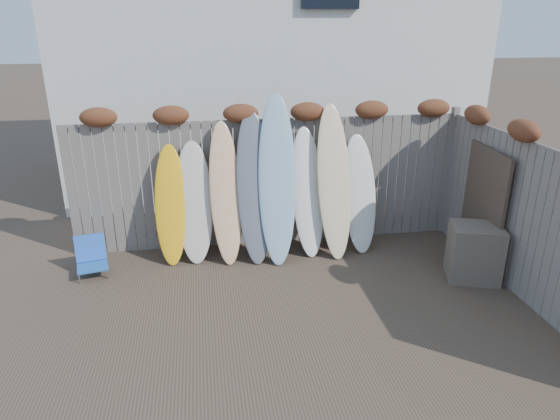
{
  "coord_description": "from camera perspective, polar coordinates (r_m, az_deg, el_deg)",
  "views": [
    {
      "loc": [
        -0.98,
        -4.95,
        3.39
      ],
      "look_at": [
        0.0,
        1.2,
        1.0
      ],
      "focal_mm": 32.0,
      "sensor_mm": 36.0,
      "label": 1
    }
  ],
  "objects": [
    {
      "name": "ground",
      "position": [
        6.08,
        1.83,
        -12.9
      ],
      "size": [
        80.0,
        80.0,
        0.0
      ],
      "primitive_type": "plane",
      "color": "#493A2D"
    },
    {
      "name": "back_fence",
      "position": [
        7.74,
        -0.96,
        4.42
      ],
      "size": [
        6.05,
        0.28,
        2.24
      ],
      "color": "slate",
      "rests_on": "ground"
    },
    {
      "name": "right_fence",
      "position": [
        6.92,
        26.66,
        -0.27
      ],
      "size": [
        0.28,
        4.4,
        2.24
      ],
      "color": "slate",
      "rests_on": "ground"
    },
    {
      "name": "house",
      "position": [
        11.55,
        -1.79,
        20.03
      ],
      "size": [
        8.5,
        5.5,
        6.33
      ],
      "color": "silver",
      "rests_on": "ground"
    },
    {
      "name": "beach_chair",
      "position": [
        7.54,
        -20.75,
        -5.06
      ],
      "size": [
        0.49,
        0.51,
        0.55
      ],
      "color": "#235EAF",
      "rests_on": "ground"
    },
    {
      "name": "wooden_crate",
      "position": [
        7.38,
        21.33,
        -4.54
      ],
      "size": [
        0.8,
        0.73,
        0.78
      ],
      "primitive_type": "cube",
      "rotation": [
        0.0,
        0.0,
        -0.3
      ],
      "color": "brown",
      "rests_on": "ground"
    },
    {
      "name": "lattice_panel",
      "position": [
        7.68,
        22.17,
        0.2
      ],
      "size": [
        0.14,
        1.16,
        1.73
      ],
      "primitive_type": "cube",
      "rotation": [
        0.0,
        0.0,
        -0.08
      ],
      "color": "#362D21",
      "rests_on": "ground"
    },
    {
      "name": "surfboard_0",
      "position": [
        7.44,
        -12.39,
        0.56
      ],
      "size": [
        0.5,
        0.65,
        1.71
      ],
      "primitive_type": "ellipsoid",
      "rotation": [
        -0.31,
        0.0,
        -0.07
      ],
      "color": "yellow",
      "rests_on": "ground"
    },
    {
      "name": "surfboard_1",
      "position": [
        7.42,
        -9.77,
        0.84
      ],
      "size": [
        0.56,
        0.64,
        1.75
      ],
      "primitive_type": "ellipsoid",
      "rotation": [
        -0.31,
        0.0,
        -0.03
      ],
      "color": "beige",
      "rests_on": "ground"
    },
    {
      "name": "surfboard_2",
      "position": [
        7.31,
        -6.25,
        1.9
      ],
      "size": [
        0.48,
        0.74,
        2.03
      ],
      "primitive_type": "ellipsoid",
      "rotation": [
        -0.31,
        0.0,
        0.04
      ],
      "color": "#F3B592",
      "rests_on": "ground"
    },
    {
      "name": "surfboard_3",
      "position": [
        7.3,
        -2.97,
        2.56
      ],
      "size": [
        0.51,
        0.77,
        2.17
      ],
      "primitive_type": "ellipsoid",
      "rotation": [
        -0.31,
        0.0,
        0.0
      ],
      "color": "#575C68",
      "rests_on": "ground"
    },
    {
      "name": "surfboard_4",
      "position": [
        7.26,
        -0.33,
        3.47
      ],
      "size": [
        0.63,
        0.89,
        2.41
      ],
      "primitive_type": "ellipsoid",
      "rotation": [
        -0.31,
        0.0,
        -0.1
      ],
      "color": "#8FB5D1",
      "rests_on": "ground"
    },
    {
      "name": "surfboard_5",
      "position": [
        7.53,
        3.19,
        2.04
      ],
      "size": [
        0.53,
        0.71,
        1.9
      ],
      "primitive_type": "ellipsoid",
      "rotation": [
        -0.31,
        0.0,
        0.07
      ],
      "color": "white",
      "rests_on": "ground"
    },
    {
      "name": "surfboard_6",
      "position": [
        7.48,
        6.2,
        3.2
      ],
      "size": [
        0.54,
        0.81,
        2.24
      ],
      "primitive_type": "ellipsoid",
      "rotation": [
        -0.31,
        0.0,
        0.04
      ],
      "color": "beige",
      "rests_on": "ground"
    },
    {
      "name": "surfboard_7",
      "position": [
        7.75,
        9.08,
        1.83
      ],
      "size": [
        0.54,
        0.66,
        1.77
      ],
      "primitive_type": "ellipsoid",
      "rotation": [
        -0.31,
        0.0,
        0.04
      ],
      "color": "silver",
      "rests_on": "ground"
    }
  ]
}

